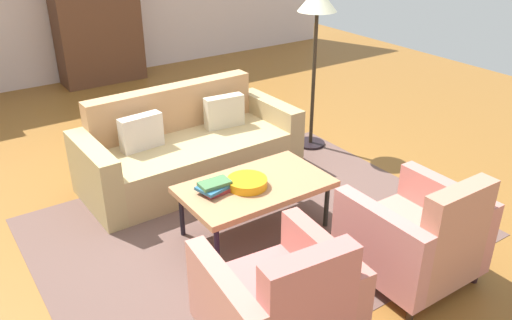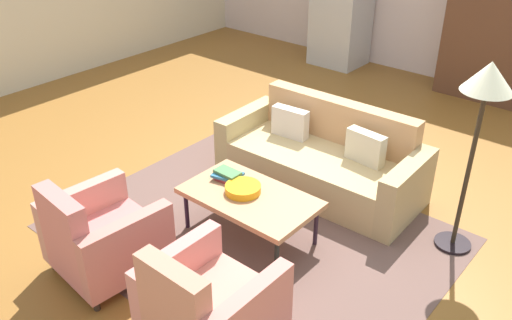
{
  "view_description": "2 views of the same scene",
  "coord_description": "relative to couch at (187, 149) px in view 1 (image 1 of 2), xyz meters",
  "views": [
    {
      "loc": [
        -1.98,
        -3.88,
        2.49
      ],
      "look_at": [
        0.27,
        -0.58,
        0.51
      ],
      "focal_mm": 36.9,
      "sensor_mm": 36.0,
      "label": 1
    },
    {
      "loc": [
        2.73,
        -3.88,
        3.07
      ],
      "look_at": [
        -0.09,
        -0.52,
        0.6
      ],
      "focal_mm": 38.24,
      "sensor_mm": 36.0,
      "label": 2
    }
  ],
  "objects": [
    {
      "name": "couch",
      "position": [
        0.0,
        0.0,
        0.0
      ],
      "size": [
        2.12,
        0.95,
        0.86
      ],
      "rotation": [
        0.0,
        0.0,
        3.17
      ],
      "color": "tan",
      "rests_on": "ground"
    },
    {
      "name": "cabinet",
      "position": [
        0.38,
        3.48,
        0.61
      ],
      "size": [
        1.2,
        0.51,
        1.8
      ],
      "color": "brown",
      "rests_on": "ground"
    },
    {
      "name": "ground_plane",
      "position": [
        -0.09,
        -0.36,
        -0.29
      ],
      "size": [
        11.69,
        11.69,
        0.0
      ],
      "primitive_type": "plane",
      "color": "brown"
    },
    {
      "name": "book_stack",
      "position": [
        -0.33,
        -1.11,
        0.2
      ],
      "size": [
        0.3,
        0.24,
        0.09
      ],
      "color": "maroon",
      "rests_on": "coffee_table"
    },
    {
      "name": "fruit_bowl",
      "position": [
        -0.08,
        -1.19,
        0.19
      ],
      "size": [
        0.32,
        0.32,
        0.07
      ],
      "primitive_type": "cylinder",
      "color": "orange",
      "rests_on": "coffee_table"
    },
    {
      "name": "area_rug",
      "position": [
        0.0,
        -1.14,
        -0.28
      ],
      "size": [
        3.4,
        2.6,
        0.01
      ],
      "primitive_type": "cube",
      "color": "brown",
      "rests_on": "ground"
    },
    {
      "name": "armchair_right",
      "position": [
        0.6,
        -2.35,
        0.06
      ],
      "size": [
        0.81,
        0.81,
        0.88
      ],
      "rotation": [
        0.0,
        0.0,
        -0.01
      ],
      "color": "#332516",
      "rests_on": "ground"
    },
    {
      "name": "floor_lamp",
      "position": [
        1.49,
        -0.12,
        1.16
      ],
      "size": [
        0.4,
        0.4,
        1.72
      ],
      "color": "black",
      "rests_on": "ground"
    },
    {
      "name": "armchair_left",
      "position": [
        -0.6,
        -2.35,
        0.06
      ],
      "size": [
        0.87,
        0.87,
        0.88
      ],
      "rotation": [
        0.0,
        0.0,
        -0.09
      ],
      "color": "black",
      "rests_on": "ground"
    },
    {
      "name": "coffee_table",
      "position": [
        0.0,
        -1.19,
        0.12
      ],
      "size": [
        1.2,
        0.7,
        0.44
      ],
      "color": "black",
      "rests_on": "ground"
    }
  ]
}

